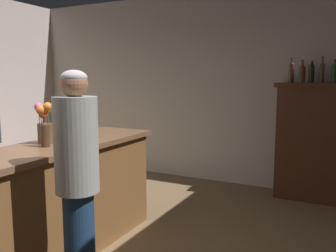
% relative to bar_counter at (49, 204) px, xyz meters
% --- Properties ---
extents(wall_back, '(5.71, 0.12, 3.00)m').
position_rel_bar_counter_xyz_m(wall_back, '(-0.20, 3.18, 0.96)').
color(wall_back, '#B2AB9D').
rests_on(wall_back, ground).
extents(bar_counter, '(0.67, 2.53, 1.06)m').
position_rel_bar_counter_xyz_m(bar_counter, '(0.00, 0.00, 0.00)').
color(bar_counter, brown).
rests_on(bar_counter, ground).
extents(display_cabinet, '(0.90, 0.43, 1.59)m').
position_rel_bar_counter_xyz_m(display_cabinet, '(1.88, 2.87, 0.30)').
color(display_cabinet, '#432517').
rests_on(display_cabinet, ground).
extents(wine_bottle_chardonnay, '(0.08, 0.08, 0.28)m').
position_rel_bar_counter_xyz_m(wine_bottle_chardonnay, '(0.01, -0.01, 0.65)').
color(wine_bottle_chardonnay, '#40291C').
rests_on(wine_bottle_chardonnay, bar_counter).
extents(wine_bottle_syrah, '(0.07, 0.07, 0.34)m').
position_rel_bar_counter_xyz_m(wine_bottle_syrah, '(-0.00, 0.56, 0.67)').
color(wine_bottle_syrah, '#1C3D22').
rests_on(wine_bottle_syrah, bar_counter).
extents(wine_bottle_riesling, '(0.07, 0.07, 0.29)m').
position_rel_bar_counter_xyz_m(wine_bottle_riesling, '(-0.04, 0.71, 0.65)').
color(wine_bottle_riesling, black).
rests_on(wine_bottle_riesling, bar_counter).
extents(wine_glass_mid, '(0.08, 0.08, 0.14)m').
position_rel_bar_counter_xyz_m(wine_glass_mid, '(-0.00, 0.36, 0.63)').
color(wine_glass_mid, white).
rests_on(wine_glass_mid, bar_counter).
extents(wine_glass_rear, '(0.08, 0.08, 0.13)m').
position_rel_bar_counter_xyz_m(wine_glass_rear, '(-0.22, 0.69, 0.62)').
color(wine_glass_rear, white).
rests_on(wine_glass_rear, bar_counter).
extents(flower_arrangement, '(0.17, 0.17, 0.38)m').
position_rel_bar_counter_xyz_m(flower_arrangement, '(-0.11, 0.10, 0.71)').
color(flower_arrangement, '#503B1F').
rests_on(flower_arrangement, bar_counter).
extents(cheese_plate, '(0.19, 0.19, 0.01)m').
position_rel_bar_counter_xyz_m(cheese_plate, '(-0.23, 0.37, 0.53)').
color(cheese_plate, white).
rests_on(cheese_plate, bar_counter).
extents(display_bottle_left, '(0.07, 0.07, 0.33)m').
position_rel_bar_counter_xyz_m(display_bottle_left, '(1.61, 2.87, 1.21)').
color(display_bottle_left, '#4A2620').
rests_on(display_bottle_left, display_cabinet).
extents(display_bottle_midleft, '(0.08, 0.08, 0.30)m').
position_rel_bar_counter_xyz_m(display_bottle_midleft, '(1.75, 2.87, 1.19)').
color(display_bottle_midleft, '#482A12').
rests_on(display_bottle_midleft, display_cabinet).
extents(display_bottle_center, '(0.07, 0.07, 0.30)m').
position_rel_bar_counter_xyz_m(display_bottle_center, '(1.87, 2.87, 1.20)').
color(display_bottle_center, black).
rests_on(display_bottle_center, display_cabinet).
extents(display_bottle_midright, '(0.06, 0.06, 0.34)m').
position_rel_bar_counter_xyz_m(display_bottle_midright, '(1.99, 2.87, 1.21)').
color(display_bottle_midright, '#40301E').
rests_on(display_bottle_midright, display_cabinet).
extents(display_bottle_right, '(0.08, 0.08, 0.30)m').
position_rel_bar_counter_xyz_m(display_bottle_right, '(2.15, 2.87, 1.20)').
color(display_bottle_right, '#163620').
rests_on(display_bottle_right, display_cabinet).
extents(bartender, '(0.30, 0.30, 1.71)m').
position_rel_bar_counter_xyz_m(bartender, '(0.69, -0.38, 0.42)').
color(bartender, navy).
rests_on(bartender, ground).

